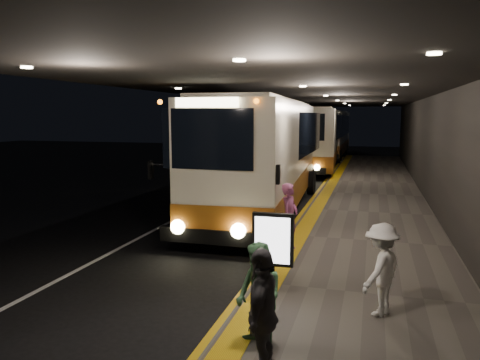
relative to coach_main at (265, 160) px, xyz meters
The scene contains 17 objects.
ground 5.35m from the coach_main, 100.32° to the right, with size 90.00×90.00×0.00m, color black.
lane_line_white 3.32m from the coach_main, behind, with size 0.12×50.00×0.01m, color silver.
kerb_stripe_yellow 2.44m from the coach_main, ahead, with size 0.18×50.00×0.01m, color gold.
sidewalk 4.29m from the coach_main, ahead, with size 4.50×50.00×0.15m, color #514C44.
tactile_strip 2.66m from the coach_main, ahead, with size 0.50×50.00×0.01m, color gold.
terminal_wall 6.20m from the coach_main, ahead, with size 0.10×50.00×6.00m, color black.
support_columns 2.57m from the coach_main, 159.39° to the right, with size 0.80×24.80×4.40m.
canopy 3.10m from the coach_main, ahead, with size 9.00×50.00×0.40m, color black.
coach_main is the anchor object (origin of this frame).
coach_second 14.89m from the coach_main, 89.25° to the left, with size 3.34×12.85×4.00m.
coach_third 24.66m from the coach_main, 89.47° to the left, with size 2.64×12.47×3.92m.
passenger_boarding 5.89m from the coach_main, 70.85° to the right, with size 0.64×0.42×1.75m, color #B0528A.
passenger_waiting_green 11.13m from the coach_main, 77.57° to the right, with size 0.79×0.49×1.63m, color #3F7248.
passenger_waiting_white 9.97m from the coach_main, 65.32° to the right, with size 1.06×0.49×1.63m, color white.
passenger_waiting_grey 11.88m from the coach_main, 77.26° to the right, with size 1.05×0.54×1.78m, color #504E54.
info_sign 9.13m from the coach_main, 76.19° to the right, with size 0.79×0.13×1.66m.
stanchion_post 8.60m from the coach_main, 77.38° to the right, with size 0.05×0.05×1.02m, color black.
Camera 1 is at (4.82, -12.34, 3.62)m, focal length 35.00 mm.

